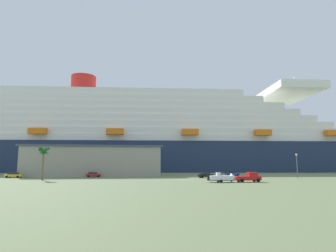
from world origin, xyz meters
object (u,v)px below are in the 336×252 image
at_px(pickup_truck, 249,177).
at_px(palm_tree, 44,153).
at_px(small_boat_on_trailer, 224,178).
at_px(parked_car_yellow_taxi, 14,175).
at_px(street_lamp, 297,162).
at_px(parked_car_red_hatchback, 93,174).
at_px(parked_car_black_coupe, 206,175).
at_px(parked_car_blue_suv, 232,173).
at_px(cruise_ship, 155,140).

bearing_deg(pickup_truck, palm_tree, 163.40).
xyz_separation_m(pickup_truck, palm_tree, (-48.40, 14.43, 5.65)).
distance_m(pickup_truck, small_boat_on_trailer, 5.83).
xyz_separation_m(palm_tree, parked_car_yellow_taxi, (-12.04, 13.53, -5.86)).
xyz_separation_m(small_boat_on_trailer, street_lamp, (26.59, 14.39, 3.66)).
bearing_deg(pickup_truck, parked_car_yellow_taxi, 155.17).
distance_m(palm_tree, parked_car_yellow_taxi, 19.04).
distance_m(pickup_truck, parked_car_red_hatchback, 47.42).
xyz_separation_m(small_boat_on_trailer, palm_tree, (-42.57, 14.48, 5.73)).
bearing_deg(parked_car_black_coupe, parked_car_yellow_taxi, 172.27).
bearing_deg(small_boat_on_trailer, parked_car_red_hatchback, 137.86).
bearing_deg(small_boat_on_trailer, palm_tree, 161.21).
height_order(small_boat_on_trailer, parked_car_blue_suv, small_boat_on_trailer).
height_order(parked_car_red_hatchback, parked_car_yellow_taxi, same).
relative_size(pickup_truck, parked_car_yellow_taxi, 1.14).
distance_m(cruise_ship, parked_car_blue_suv, 63.62).
bearing_deg(parked_car_black_coupe, parked_car_blue_suv, 45.32).
distance_m(parked_car_blue_suv, parked_car_black_coupe, 18.53).
height_order(parked_car_red_hatchback, parked_car_blue_suv, same).
relative_size(small_boat_on_trailer, street_lamp, 1.05).
height_order(parked_car_yellow_taxi, parked_car_black_coupe, same).
height_order(pickup_truck, parked_car_red_hatchback, pickup_truck).
bearing_deg(parked_car_yellow_taxi, parked_car_red_hatchback, 2.04).
height_order(pickup_truck, small_boat_on_trailer, pickup_truck).
bearing_deg(pickup_truck, cruise_ship, 98.60).
xyz_separation_m(small_boat_on_trailer, parked_car_blue_suv, (14.40, 33.60, -0.13)).
xyz_separation_m(parked_car_red_hatchback, parked_car_black_coupe, (33.23, -8.40, -0.00)).
relative_size(parked_car_red_hatchback, parked_car_yellow_taxi, 0.94).
distance_m(street_lamp, parked_car_yellow_taxi, 82.42).
bearing_deg(pickup_truck, parked_car_blue_suv, 75.68).
height_order(cruise_ship, small_boat_on_trailer, cruise_ship).
distance_m(parked_car_red_hatchback, parked_car_yellow_taxi, 22.76).
bearing_deg(small_boat_on_trailer, parked_car_blue_suv, 66.81).
xyz_separation_m(pickup_truck, small_boat_on_trailer, (-5.83, -0.05, -0.08)).
xyz_separation_m(pickup_truck, parked_car_yellow_taxi, (-60.44, 27.96, -0.21)).
xyz_separation_m(palm_tree, parked_car_blue_suv, (56.96, 19.11, -5.86)).
distance_m(cruise_ship, parked_car_yellow_taxi, 80.01).
relative_size(parked_car_red_hatchback, parked_car_black_coupe, 1.03).
height_order(street_lamp, parked_car_yellow_taxi, street_lamp).
bearing_deg(parked_car_black_coupe, street_lamp, -13.44).
bearing_deg(cruise_ship, parked_car_black_coupe, -82.50).
distance_m(small_boat_on_trailer, parked_car_black_coupe, 20.47).
height_order(parked_car_red_hatchback, parked_car_black_coupe, same).
bearing_deg(parked_car_blue_suv, parked_car_red_hatchback, -174.11).
xyz_separation_m(street_lamp, parked_car_yellow_taxi, (-81.20, 13.63, -3.79)).
height_order(pickup_truck, parked_car_blue_suv, pickup_truck).
distance_m(cruise_ship, parked_car_red_hatchback, 68.51).
relative_size(small_boat_on_trailer, parked_car_black_coupe, 1.63).
distance_m(palm_tree, parked_car_black_coupe, 44.72).
distance_m(palm_tree, parked_car_red_hatchback, 18.83).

